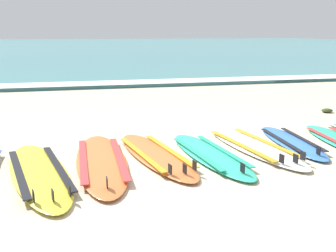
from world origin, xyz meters
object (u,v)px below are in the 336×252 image
(surfboard_2, at_px, (39,172))
(surfboard_5, at_px, (210,154))
(surfboard_3, at_px, (101,161))
(surfboard_6, at_px, (253,146))
(surfboard_4, at_px, (156,155))
(surfboard_7, at_px, (292,142))

(surfboard_2, xyz_separation_m, surfboard_5, (2.20, 0.22, -0.00))
(surfboard_3, bearing_deg, surfboard_6, 4.99)
(surfboard_5, bearing_deg, surfboard_6, 17.42)
(surfboard_2, bearing_deg, surfboard_3, 18.96)
(surfboard_3, xyz_separation_m, surfboard_6, (2.19, 0.19, 0.00))
(surfboard_3, distance_m, surfboard_5, 1.45)
(surfboard_2, relative_size, surfboard_5, 1.15)
(surfboard_3, relative_size, surfboard_6, 1.05)
(surfboard_3, xyz_separation_m, surfboard_5, (1.45, -0.04, 0.00))
(surfboard_6, bearing_deg, surfboard_3, -175.01)
(surfboard_4, distance_m, surfboard_6, 1.46)
(surfboard_2, xyz_separation_m, surfboard_6, (2.94, 0.45, 0.00))
(surfboard_2, height_order, surfboard_7, same)
(surfboard_3, distance_m, surfboard_7, 2.86)
(surfboard_3, distance_m, surfboard_4, 0.74)
(surfboard_4, bearing_deg, surfboard_3, -171.30)
(surfboard_5, distance_m, surfboard_7, 1.43)
(surfboard_3, bearing_deg, surfboard_7, 5.35)
(surfboard_4, relative_size, surfboard_6, 0.97)
(surfboard_7, bearing_deg, surfboard_3, -174.65)
(surfboard_6, xyz_separation_m, surfboard_7, (0.65, 0.07, -0.00))
(surfboard_5, bearing_deg, surfboard_7, 12.44)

